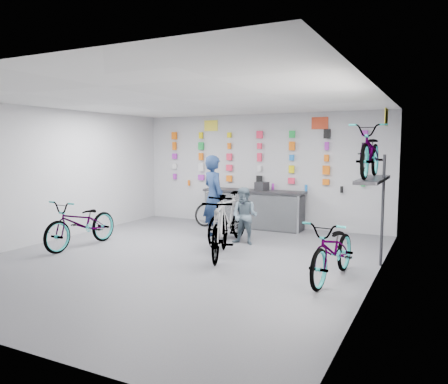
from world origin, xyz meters
The scene contains 20 objects.
floor centered at (0.00, 0.00, 0.00)m, with size 8.00×8.00×0.00m, color #54545A.
ceiling centered at (0.00, 0.00, 3.00)m, with size 8.00×8.00×0.00m, color white.
wall_back centered at (0.00, 4.00, 1.50)m, with size 7.00×7.00×0.00m, color #BDBDBF.
wall_left centered at (-3.50, 0.00, 1.50)m, with size 8.00×8.00×0.00m, color #BDBDBF.
wall_right centered at (3.50, 0.00, 1.50)m, with size 8.00×8.00×0.00m, color #BDBDBF.
counter centered at (0.00, 3.54, 0.49)m, with size 2.70×0.66×1.00m.
merch_wall centered at (-0.02, 3.93, 1.80)m, with size 5.56×0.08×1.56m.
wall_bracket centered at (3.33, 1.20, 1.46)m, with size 0.39×1.90×2.00m.
sign_left centered at (-1.50, 3.98, 2.72)m, with size 0.42×0.02×0.30m, color yellow.
sign_right centered at (1.60, 3.98, 2.72)m, with size 0.42×0.02×0.30m, color red.
sign_side centered at (3.48, 1.20, 2.65)m, with size 0.02×0.40×0.30m, color yellow.
bike_left centered at (-2.40, -0.15, 0.52)m, with size 0.69×1.97×1.03m, color gray.
bike_center centered at (0.63, 0.39, 0.59)m, with size 0.56×1.98×1.19m, color gray.
bike_right centered at (2.91, -0.08, 0.50)m, with size 0.66×1.91×1.00m, color gray.
bike_service centered at (0.24, 1.54, 0.57)m, with size 0.54×1.90×1.14m, color gray.
bike_wall centered at (3.25, 1.20, 2.05)m, with size 0.63×1.80×0.95m, color gray.
clerk centered at (-0.35, 1.98, 0.97)m, with size 0.71×0.46×1.94m, color #182A4E.
customer centered at (0.59, 1.65, 0.63)m, with size 0.61×0.47×1.25m, color #4D606E.
spare_wheel centered at (-1.25, 3.17, 0.31)m, with size 0.64×0.23×0.63m.
register centered at (0.23, 3.55, 1.11)m, with size 0.28×0.30×0.22m, color black.
Camera 1 is at (4.40, -6.96, 2.14)m, focal length 35.00 mm.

